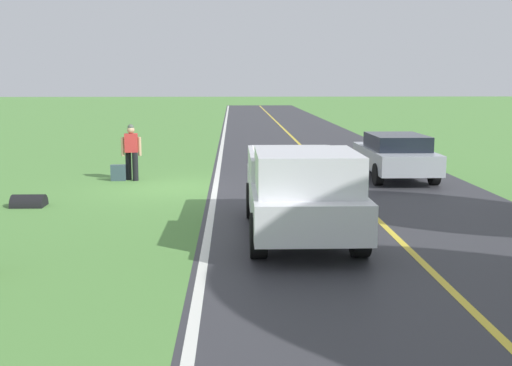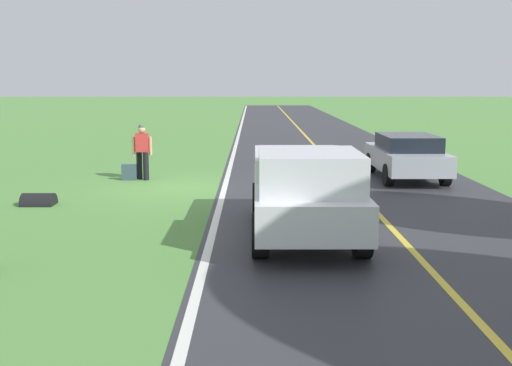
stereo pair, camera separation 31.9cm
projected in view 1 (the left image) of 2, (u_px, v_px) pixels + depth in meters
ground_plane at (174, 188)px, 18.51m from camera, size 200.00×200.00×0.00m
road_surface at (344, 187)px, 18.68m from camera, size 7.90×120.00×0.00m
lane_edge_line at (215, 188)px, 18.55m from camera, size 0.16×117.60×0.00m
lane_centre_line at (344, 187)px, 18.68m from camera, size 0.14×117.60×0.00m
hitchhiker_walking at (131, 149)px, 19.84m from camera, size 0.62×0.51×1.75m
suitcase_carried at (118, 173)px, 19.82m from camera, size 0.48×0.24×0.50m
pickup_truck_passing at (301, 190)px, 12.58m from camera, size 2.11×5.41×1.82m
sedan_near_oncoming at (395, 155)px, 20.25m from camera, size 1.94×4.40×1.41m
drainage_culvert at (29, 206)px, 15.83m from camera, size 0.80×0.60×0.60m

